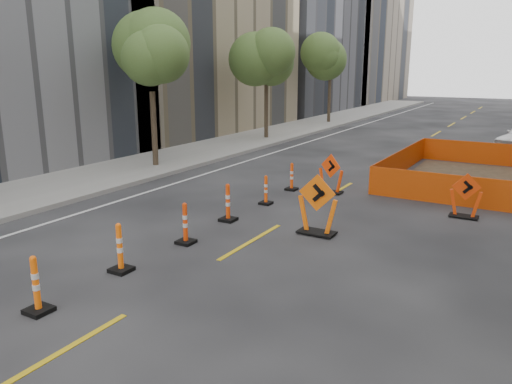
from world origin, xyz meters
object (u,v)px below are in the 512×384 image
Objects in this scene: chevron_sign_left at (331,174)px; channelizer_3 at (120,248)px; channelizer_7 at (292,177)px; channelizer_4 at (185,223)px; channelizer_2 at (36,284)px; chevron_sign_center at (317,204)px; chevron_sign_right at (466,196)px; channelizer_5 at (228,202)px; channelizer_6 at (266,190)px.

channelizer_3 is at bearing -80.41° from chevron_sign_left.
channelizer_3 is 1.11× the size of channelizer_7.
channelizer_4 reaches higher than channelizer_7.
channelizer_7 is (-0.07, 10.58, -0.05)m from channelizer_2.
chevron_sign_right is (3.17, 3.55, -0.15)m from chevron_sign_center.
channelizer_2 reaches higher than channelizer_7.
channelizer_5 is at bearing -88.04° from chevron_sign_left.
channelizer_6 is (0.08, 2.12, -0.08)m from channelizer_5.
channelizer_6 is 0.58× the size of chevron_sign_center.
channelizer_2 is at bearing -89.65° from channelizer_5.
chevron_sign_right is (5.77, 1.64, 0.20)m from channelizer_6.
channelizer_5 reaches higher than channelizer_4.
channelizer_2 is 0.99× the size of channelizer_3.
chevron_sign_left is 4.58m from chevron_sign_right.
channelizer_3 reaches higher than channelizer_6.
channelizer_2 is 8.47m from channelizer_6.
channelizer_6 is at bearing 90.44° from channelizer_4.
chevron_sign_right reaches higher than channelizer_4.
chevron_sign_right is at bearing 32.68° from channelizer_5.
chevron_sign_center is (2.64, 6.55, 0.27)m from channelizer_2.
channelizer_6 is 0.96× the size of channelizer_7.
channelizer_6 is (0.04, 8.47, -0.07)m from channelizer_2.
channelizer_4 is at bearing -82.10° from chevron_sign_left.
channelizer_3 reaches higher than channelizer_2.
channelizer_7 is at bearing -149.10° from chevron_sign_left.
channelizer_3 reaches higher than channelizer_7.
chevron_sign_center is at bearing -56.05° from channelizer_7.
channelizer_6 is at bearing -87.00° from channelizer_7.
channelizer_2 is at bearing -88.56° from channelizer_3.
channelizer_4 is 3.47m from chevron_sign_center.
channelizer_6 is at bearing 89.74° from channelizer_2.
channelizer_7 is at bearing 117.95° from chevron_sign_center.
channelizer_3 is at bearing -93.34° from channelizer_4.
channelizer_7 is (-0.14, 6.35, -0.03)m from channelizer_4.
chevron_sign_left is 1.04× the size of chevron_sign_right.
channelizer_5 is 4.73m from chevron_sign_left.
channelizer_6 is 6.00m from chevron_sign_right.
channelizer_2 is 10.97m from chevron_sign_left.
chevron_sign_left reaches higher than chevron_sign_right.
channelizer_3 is at bearing -90.20° from channelizer_5.
chevron_sign_right is (5.88, -0.48, 0.17)m from channelizer_7.
channelizer_3 is (-0.05, 2.12, 0.00)m from channelizer_2.
channelizer_6 is at bearing 137.65° from chevron_sign_center.
channelizer_2 is at bearing -90.26° from channelizer_6.
chevron_sign_center is (2.61, -1.92, 0.34)m from channelizer_6.
chevron_sign_center is (2.70, 4.43, 0.27)m from channelizer_3.
channelizer_2 is 1.03× the size of channelizer_4.
channelizer_6 is 3.25m from chevron_sign_center.
channelizer_6 is at bearing -99.10° from chevron_sign_left.
channelizer_5 is at bearing 178.24° from chevron_sign_center.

